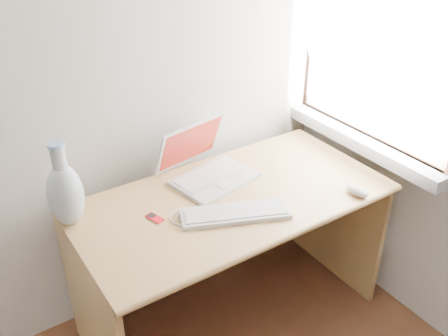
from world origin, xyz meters
TOP-DOWN VIEW (x-y plane):
  - window at (1.72, 1.30)m, footprint 0.11×0.99m
  - desk at (0.97, 1.41)m, footprint 1.36×0.68m
  - laptop at (0.97, 1.53)m, footprint 0.39×0.36m
  - external_keyboard at (0.90, 1.21)m, footprint 0.46×0.30m
  - mouse at (1.43, 1.05)m, footprint 0.07×0.11m
  - ipod at (0.62, 1.37)m, footprint 0.06×0.09m
  - cable_coil at (0.72, 1.31)m, footprint 0.16×0.16m
  - remote at (0.76, 1.30)m, footprint 0.06×0.09m
  - vase at (0.33, 1.53)m, footprint 0.14×0.14m

SIDE VIEW (x-z plane):
  - desk at x=0.97m, z-range 0.15..0.87m
  - cable_coil at x=0.72m, z-range 0.72..0.72m
  - remote at x=0.76m, z-range 0.72..0.72m
  - ipod at x=0.62m, z-range 0.72..0.72m
  - external_keyboard at x=0.90m, z-range 0.72..0.74m
  - mouse at x=1.43m, z-range 0.72..0.75m
  - laptop at x=0.97m, z-range 0.65..0.89m
  - vase at x=0.33m, z-range 0.68..1.04m
  - window at x=1.72m, z-range 0.72..1.83m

